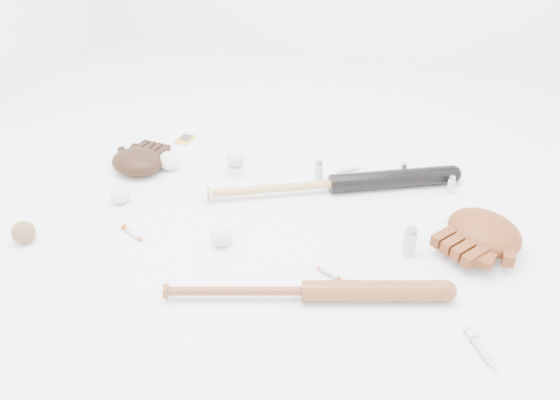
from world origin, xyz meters
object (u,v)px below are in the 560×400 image
(bat_dark, at_px, (333,184))
(pedestal, at_px, (236,170))
(bat_wood, at_px, (305,291))
(glove_dark, at_px, (137,162))

(bat_dark, relative_size, pedestal, 14.35)
(bat_wood, xyz_separation_m, glove_dark, (-0.79, 0.48, 0.01))
(pedestal, bearing_deg, bat_dark, -2.17)
(bat_wood, relative_size, glove_dark, 3.49)
(glove_dark, height_order, pedestal, glove_dark)
(bat_dark, bearing_deg, pedestal, 152.90)
(bat_wood, bearing_deg, pedestal, 109.79)
(glove_dark, relative_size, pedestal, 3.59)
(bat_dark, height_order, bat_wood, bat_dark)
(glove_dark, bearing_deg, bat_dark, 12.13)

